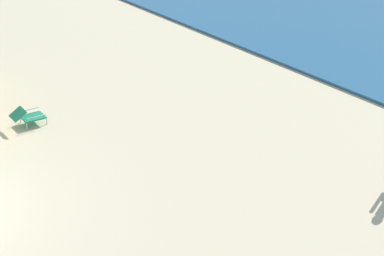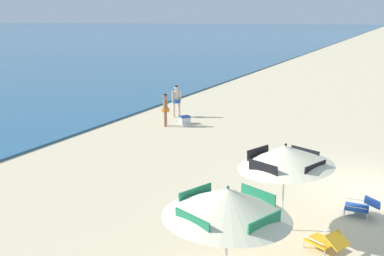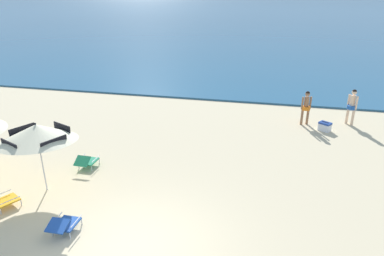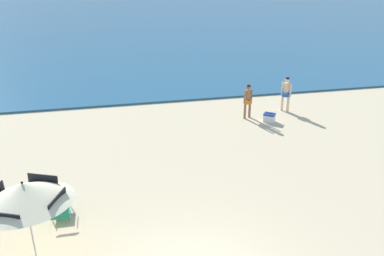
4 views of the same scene
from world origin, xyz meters
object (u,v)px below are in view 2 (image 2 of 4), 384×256
at_px(cooler_box, 185,120).
at_px(beach_umbrella_striped_second, 227,203).
at_px(lounge_chair_under_umbrella, 327,241).
at_px(lounge_chair_facing_sea, 229,201).
at_px(beach_umbrella_striped_main, 285,156).
at_px(person_standing_near_shore, 165,107).
at_px(lounge_chair_beside_umbrella, 362,206).
at_px(person_standing_beside, 176,99).

bearing_deg(cooler_box, beach_umbrella_striped_second, -150.35).
relative_size(lounge_chair_under_umbrella, lounge_chair_facing_sea, 1.15).
distance_m(beach_umbrella_striped_main, person_standing_near_shore, 11.42).
distance_m(lounge_chair_under_umbrella, lounge_chair_facing_sea, 2.98).
distance_m(lounge_chair_beside_umbrella, person_standing_near_shore, 11.59).
relative_size(beach_umbrella_striped_second, lounge_chair_beside_umbrella, 3.74).
bearing_deg(beach_umbrella_striped_second, lounge_chair_under_umbrella, -33.25).
height_order(lounge_chair_beside_umbrella, lounge_chair_facing_sea, lounge_chair_facing_sea).
bearing_deg(lounge_chair_facing_sea, cooler_box, 33.11).
distance_m(lounge_chair_under_umbrella, lounge_chair_beside_umbrella, 2.41).
xyz_separation_m(person_standing_beside, cooler_box, (-1.22, -1.10, -0.78)).
height_order(lounge_chair_facing_sea, person_standing_beside, person_standing_beside).
bearing_deg(lounge_chair_facing_sea, person_standing_near_shore, 38.84).
relative_size(beach_umbrella_striped_main, person_standing_near_shore, 1.88).
xyz_separation_m(beach_umbrella_striped_second, person_standing_beside, (13.25, 7.95, -0.85)).
bearing_deg(person_standing_beside, lounge_chair_beside_umbrella, -130.61).
bearing_deg(person_standing_beside, person_standing_near_shore, -167.38).
relative_size(person_standing_beside, cooler_box, 2.80).
xyz_separation_m(beach_umbrella_striped_second, person_standing_near_shore, (11.19, 7.49, -0.90)).
xyz_separation_m(person_standing_near_shore, person_standing_beside, (2.06, 0.46, 0.05)).
bearing_deg(beach_umbrella_striped_main, lounge_chair_under_umbrella, -117.72).
height_order(beach_umbrella_striped_main, lounge_chair_under_umbrella, beach_umbrella_striped_main).
bearing_deg(person_standing_near_shore, beach_umbrella_striped_second, -146.21).
height_order(beach_umbrella_striped_main, beach_umbrella_striped_second, beach_umbrella_striped_main).
distance_m(beach_umbrella_striped_main, person_standing_beside, 13.27).
xyz_separation_m(beach_umbrella_striped_main, cooler_box, (9.09, 7.19, -1.72)).
xyz_separation_m(person_standing_near_shore, cooler_box, (0.84, -0.64, -0.73)).
relative_size(beach_umbrella_striped_second, person_standing_near_shore, 2.06).
bearing_deg(person_standing_beside, beach_umbrella_striped_main, -141.21).
distance_m(beach_umbrella_striped_main, lounge_chair_facing_sea, 2.34).
bearing_deg(person_standing_beside, lounge_chair_under_umbrella, -139.12).
distance_m(lounge_chair_facing_sea, cooler_box, 10.25).
height_order(lounge_chair_facing_sea, person_standing_near_shore, person_standing_near_shore).
bearing_deg(person_standing_near_shore, lounge_chair_under_umbrella, -134.58).
relative_size(beach_umbrella_striped_main, lounge_chair_under_umbrella, 2.94).
distance_m(beach_umbrella_striped_main, beach_umbrella_striped_second, 2.95).
bearing_deg(beach_umbrella_striped_second, cooler_box, 29.65).
bearing_deg(lounge_chair_beside_umbrella, beach_umbrella_striped_second, 156.05).
bearing_deg(beach_umbrella_striped_main, person_standing_near_shore, 43.48).
bearing_deg(beach_umbrella_striped_main, lounge_chair_beside_umbrella, -44.96).
distance_m(beach_umbrella_striped_second, lounge_chair_under_umbrella, 3.18).
height_order(person_standing_near_shore, person_standing_beside, person_standing_beside).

